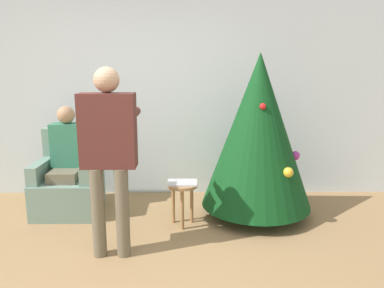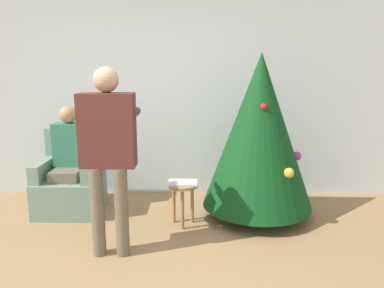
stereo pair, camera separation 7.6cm
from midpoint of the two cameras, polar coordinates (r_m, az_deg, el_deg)
The scene contains 7 objects.
wall_back at distance 4.85m, azimuth -7.52°, elevation 8.02°, with size 8.00×0.06×2.70m.
christmas_tree at distance 4.13m, azimuth 9.49°, elevation 1.94°, with size 1.21×1.21×1.81m.
armchair at distance 4.61m, azimuth -18.62°, elevation -5.74°, with size 0.69×0.71×0.94m.
person_seated at distance 4.50m, azimuth -19.02°, elevation -1.70°, with size 0.36×0.46×1.22m.
person_standing at distance 3.30m, azimuth -13.24°, elevation -0.09°, with size 0.48×0.57×1.66m.
side_stool at distance 3.97m, azimuth -2.03°, elevation -7.34°, with size 0.33×0.33×0.46m.
laptop at distance 3.94m, azimuth -2.04°, elevation -5.92°, with size 0.31×0.23×0.02m.
Camera 1 is at (0.55, -2.57, 1.68)m, focal length 35.00 mm.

